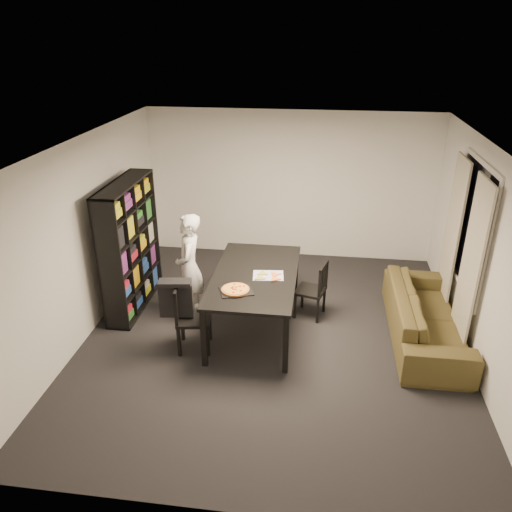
# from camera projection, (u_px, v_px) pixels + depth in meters

# --- Properties ---
(room) EXTENTS (5.01, 5.51, 2.61)m
(room) POSITION_uv_depth(u_px,v_px,m) (275.00, 249.00, 6.25)
(room) COLOR black
(room) RESTS_ON ground
(window_pane) EXTENTS (0.02, 1.40, 1.60)m
(window_pane) POSITION_uv_depth(u_px,v_px,m) (472.00, 227.00, 6.40)
(window_pane) COLOR black
(window_pane) RESTS_ON room
(window_frame) EXTENTS (0.03, 1.52, 1.72)m
(window_frame) POSITION_uv_depth(u_px,v_px,m) (471.00, 227.00, 6.40)
(window_frame) COLOR white
(window_frame) RESTS_ON room
(curtain_left) EXTENTS (0.03, 0.70, 2.25)m
(curtain_left) POSITION_uv_depth(u_px,v_px,m) (470.00, 268.00, 6.09)
(curtain_left) COLOR #B9B49E
(curtain_left) RESTS_ON room
(curtain_right) EXTENTS (0.03, 0.70, 2.25)m
(curtain_right) POSITION_uv_depth(u_px,v_px,m) (452.00, 236.00, 7.03)
(curtain_right) COLOR #B9B49E
(curtain_right) RESTS_ON room
(bookshelf) EXTENTS (0.35, 1.50, 1.90)m
(bookshelf) POSITION_uv_depth(u_px,v_px,m) (130.00, 246.00, 7.20)
(bookshelf) COLOR black
(bookshelf) RESTS_ON room
(dining_table) EXTENTS (1.11, 1.99, 0.83)m
(dining_table) POSITION_uv_depth(u_px,v_px,m) (255.00, 279.00, 6.69)
(dining_table) COLOR black
(dining_table) RESTS_ON room
(chair_left) EXTENTS (0.48, 0.48, 0.91)m
(chair_left) POSITION_uv_depth(u_px,v_px,m) (187.00, 313.00, 6.34)
(chair_left) COLOR black
(chair_left) RESTS_ON room
(chair_right) EXTENTS (0.48, 0.48, 0.84)m
(chair_right) POSITION_uv_depth(u_px,v_px,m) (316.00, 287.00, 7.07)
(chair_right) COLOR black
(chair_right) RESTS_ON room
(draped_jacket) EXTENTS (0.43, 0.23, 0.51)m
(draped_jacket) POSITION_uv_depth(u_px,v_px,m) (176.00, 297.00, 6.24)
(draped_jacket) COLOR black
(draped_jacket) RESTS_ON chair_left
(person) EXTENTS (0.46, 0.62, 1.56)m
(person) POSITION_uv_depth(u_px,v_px,m) (189.00, 267.00, 6.96)
(person) COLOR silver
(person) RESTS_ON room
(baking_tray) EXTENTS (0.49, 0.44, 0.01)m
(baking_tray) POSITION_uv_depth(u_px,v_px,m) (236.00, 291.00, 6.22)
(baking_tray) COLOR black
(baking_tray) RESTS_ON dining_table
(pepperoni_pizza) EXTENTS (0.35, 0.35, 0.03)m
(pepperoni_pizza) POSITION_uv_depth(u_px,v_px,m) (235.00, 290.00, 6.21)
(pepperoni_pizza) COLOR #A86130
(pepperoni_pizza) RESTS_ON dining_table
(kitchen_towel) EXTENTS (0.43, 0.34, 0.01)m
(kitchen_towel) POSITION_uv_depth(u_px,v_px,m) (268.00, 276.00, 6.61)
(kitchen_towel) COLOR silver
(kitchen_towel) RESTS_ON dining_table
(pizza_slices) EXTENTS (0.43, 0.39, 0.01)m
(pizza_slices) POSITION_uv_depth(u_px,v_px,m) (268.00, 276.00, 6.57)
(pizza_slices) COLOR #DF9145
(pizza_slices) RESTS_ON dining_table
(sofa) EXTENTS (0.88, 2.25, 0.66)m
(sofa) POSITION_uv_depth(u_px,v_px,m) (426.00, 316.00, 6.64)
(sofa) COLOR #413A1A
(sofa) RESTS_ON room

